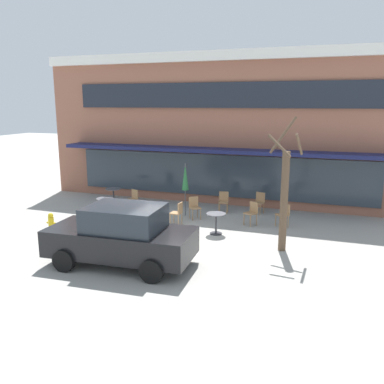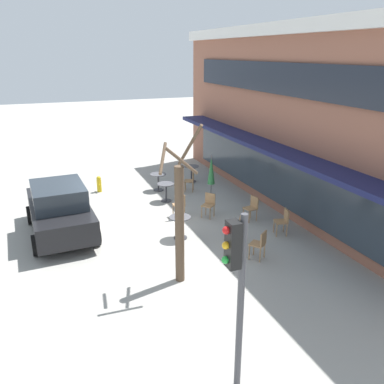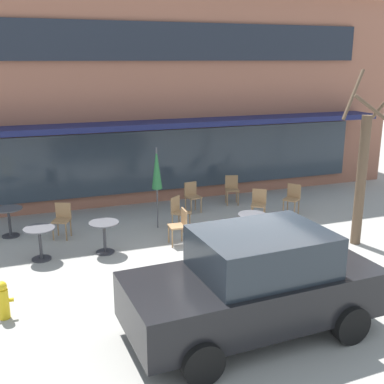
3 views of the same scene
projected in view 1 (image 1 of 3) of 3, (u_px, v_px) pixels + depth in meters
name	position (u px, v px, depth m)	size (l,w,h in m)	color
ground_plane	(168.00, 246.00, 13.33)	(80.00, 80.00, 0.00)	#9E9B93
building_facade	(238.00, 125.00, 21.77)	(17.28, 9.10, 6.83)	#935B47
cafe_table_near_wall	(216.00, 220.00, 14.44)	(0.70, 0.70, 0.76)	#333338
cafe_table_streetside	(135.00, 208.00, 16.16)	(0.70, 0.70, 0.76)	#333338
cafe_table_by_tree	(113.00, 194.00, 18.61)	(0.70, 0.70, 0.76)	#333338
cafe_table_mid_patio	(105.00, 204.00, 16.71)	(0.70, 0.70, 0.76)	#333338
patio_umbrella_green_folded	(185.00, 177.00, 16.55)	(0.28, 0.28, 2.20)	#4C4C51
cafe_chair_0	(178.00, 212.00, 15.49)	(0.42, 0.42, 0.89)	#9E754C
cafe_chair_1	(224.00, 200.00, 17.30)	(0.46, 0.46, 0.89)	#9E754C
cafe_chair_2	(259.00, 201.00, 17.15)	(0.50, 0.50, 0.89)	#9E754C
cafe_chair_3	(284.00, 213.00, 15.29)	(0.56, 0.56, 0.89)	#9E754C
cafe_chair_4	(252.00, 212.00, 15.53)	(0.55, 0.55, 0.89)	#9E754C
cafe_chair_5	(133.00, 198.00, 17.71)	(0.53, 0.53, 0.89)	#9E754C
cafe_chair_6	(194.00, 206.00, 16.36)	(0.56, 0.56, 0.89)	#9E754C
parked_sedan	(122.00, 236.00, 11.62)	(4.29, 2.18, 1.76)	black
street_tree	(284.00, 196.00, 12.58)	(1.03, 1.14, 4.20)	brown
fire_hydrant	(51.00, 222.00, 14.72)	(0.36, 0.20, 0.71)	gold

